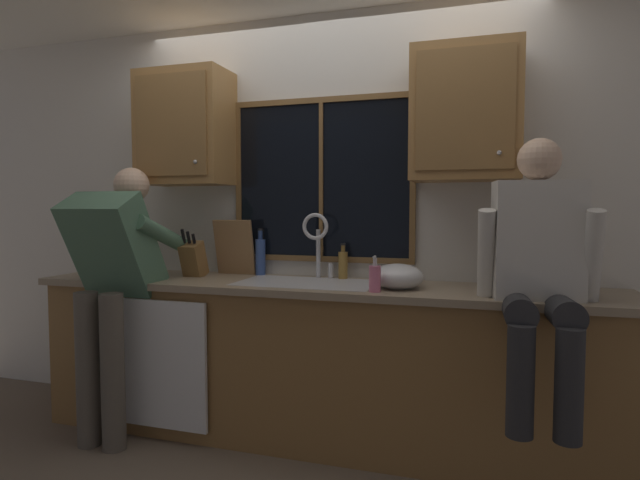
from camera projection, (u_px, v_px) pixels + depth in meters
back_wall at (333, 220)px, 3.32m from camera, size 5.72×0.12×2.55m
window_glass at (322, 180)px, 3.25m from camera, size 1.10×0.02×0.95m
window_frame_top at (321, 100)px, 3.22m from camera, size 1.17×0.02×0.04m
window_frame_bottom at (321, 259)px, 3.28m from camera, size 1.17×0.02×0.04m
window_frame_left at (239, 182)px, 3.42m from camera, size 0.03×0.02×0.95m
window_frame_right at (413, 179)px, 3.08m from camera, size 0.03×0.02×0.95m
window_mullion_center at (321, 180)px, 3.24m from camera, size 0.02×0.02×0.95m
lower_cabinet_run at (316, 365)px, 3.04m from camera, size 3.32×0.58×0.88m
countertop at (315, 287)px, 2.99m from camera, size 3.38×0.62×0.04m
dishwasher_front at (160, 364)px, 2.98m from camera, size 0.60×0.02×0.74m
upper_cabinet_left at (185, 129)px, 3.34m from camera, size 0.57×0.36×0.72m
upper_cabinet_right at (466, 114)px, 2.82m from camera, size 0.57×0.36×0.72m
sink at (307, 299)px, 3.02m from camera, size 0.80×0.46×0.21m
faucet at (318, 237)px, 3.17m from camera, size 0.18×0.09×0.40m
person_standing at (113, 274)px, 3.01m from camera, size 0.53×0.67×1.60m
person_sitting_on_counter at (539, 262)px, 2.38m from camera, size 0.54×0.62×1.26m
knife_block at (193, 259)px, 3.28m from camera, size 0.12×0.18×0.32m
cutting_board at (234, 247)px, 3.38m from camera, size 0.27×0.09×0.36m
mixing_bowl at (398, 277)px, 2.81m from camera, size 0.28×0.28×0.14m
soap_dispenser at (375, 278)px, 2.68m from camera, size 0.06×0.07×0.19m
bottle_green_glass at (343, 264)px, 3.17m from camera, size 0.06×0.06×0.22m
bottle_tall_clear at (260, 256)px, 3.35m from camera, size 0.06×0.06×0.30m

